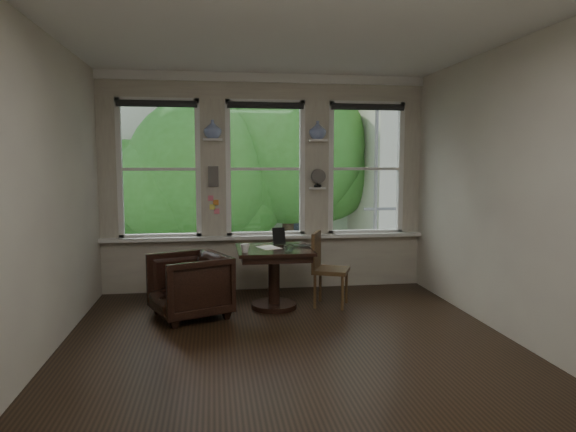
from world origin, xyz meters
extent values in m
plane|color=black|center=(0.00, 0.00, 0.00)|extent=(4.50, 4.50, 0.00)
plane|color=silver|center=(0.00, 0.00, 3.00)|extent=(4.50, 4.50, 0.00)
plane|color=beige|center=(0.00, 2.25, 1.50)|extent=(4.50, 0.00, 4.50)
plane|color=beige|center=(0.00, -2.25, 1.50)|extent=(4.50, 0.00, 4.50)
plane|color=beige|center=(-2.25, 0.00, 1.50)|extent=(0.00, 4.50, 4.50)
plane|color=beige|center=(2.25, 0.00, 1.50)|extent=(0.00, 4.50, 4.50)
cube|color=white|center=(-0.72, 2.15, 2.10)|extent=(0.26, 0.16, 0.03)
cube|color=white|center=(0.72, 2.15, 2.10)|extent=(0.26, 0.16, 0.03)
cube|color=#59544F|center=(-0.72, 2.18, 1.60)|extent=(0.14, 0.06, 0.28)
imported|color=white|center=(-0.72, 2.15, 2.24)|extent=(0.24, 0.24, 0.25)
imported|color=white|center=(0.72, 2.15, 2.24)|extent=(0.24, 0.24, 0.25)
imported|color=black|center=(-1.02, 0.99, 0.37)|extent=(1.06, 1.05, 0.75)
cube|color=maroon|center=(-1.02, 0.99, 0.45)|extent=(0.45, 0.45, 0.06)
imported|color=black|center=(0.35, 1.21, 0.76)|extent=(0.35, 0.29, 0.02)
imported|color=white|center=(-0.37, 0.94, 0.80)|extent=(0.13, 0.13, 0.10)
imported|color=white|center=(0.14, 0.91, 0.79)|extent=(0.12, 0.12, 0.09)
cube|color=black|center=(0.09, 1.44, 0.86)|extent=(0.17, 0.10, 0.22)
cube|color=silver|center=(-0.06, 1.25, 0.75)|extent=(0.32, 0.36, 0.00)
camera|label=1|loc=(-0.73, -4.94, 1.79)|focal=32.00mm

